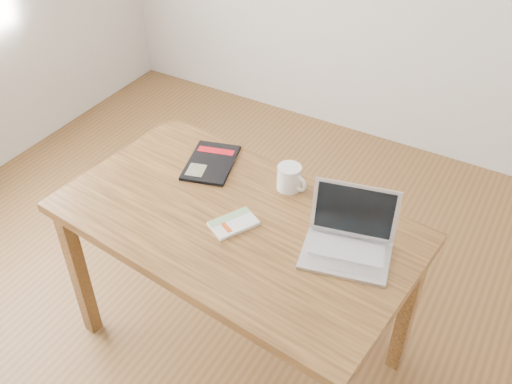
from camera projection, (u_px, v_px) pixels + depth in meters
The scene contains 6 objects.
room at pixel (194, 77), 1.60m from camera, with size 4.04×4.04×2.70m.
desk at pixel (236, 236), 2.11m from camera, with size 1.37×0.87×0.75m.
white_guidebook at pixel (234, 223), 2.02m from camera, with size 0.17×0.19×0.01m.
black_guidebook at pixel (211, 163), 2.30m from camera, with size 0.25×0.31×0.01m.
laptop at pixel (349, 239), 1.90m from camera, with size 0.34×0.30×0.20m.
coffee_mug at pixel (290, 178), 2.15m from camera, with size 0.13×0.09×0.10m.
Camera 1 is at (0.81, -1.16, 2.12)m, focal length 40.00 mm.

